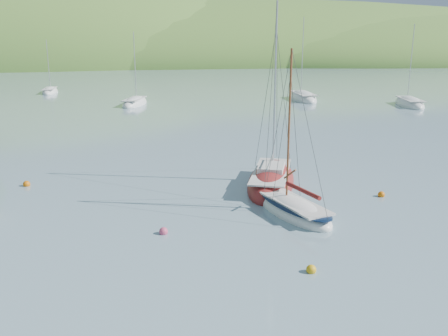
{
  "coord_description": "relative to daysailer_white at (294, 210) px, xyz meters",
  "views": [
    {
      "loc": [
        -2.55,
        -20.65,
        9.85
      ],
      "look_at": [
        1.37,
        8.0,
        1.92
      ],
      "focal_mm": 40.0,
      "sensor_mm": 36.0,
      "label": 1
    }
  ],
  "objects": [
    {
      "name": "distant_sloop_a",
      "position": [
        -10.36,
        44.78,
        -0.04
      ],
      "size": [
        4.47,
        7.92,
        10.71
      ],
      "rotation": [
        0.0,
        0.0,
        -0.26
      ],
      "color": "white",
      "rests_on": "ground"
    },
    {
      "name": "shoreline_hills",
      "position": [
        -14.55,
        167.57,
        -0.22
      ],
      "size": [
        690.0,
        135.0,
        56.0
      ],
      "color": "#436F2A",
      "rests_on": "ground"
    },
    {
      "name": "ground",
      "position": [
        -4.89,
        -4.86,
        -0.22
      ],
      "size": [
        700.0,
        700.0,
        0.0
      ],
      "primitive_type": "plane",
      "color": "gray",
      "rests_on": "ground"
    },
    {
      "name": "mooring_buoys",
      "position": [
        -5.3,
        0.51,
        -0.1
      ],
      "size": [
        22.71,
        14.85,
        0.46
      ],
      "color": "gold",
      "rests_on": "ground"
    },
    {
      "name": "distant_sloop_d",
      "position": [
        27.14,
        38.85,
        -0.02
      ],
      "size": [
        4.18,
        8.63,
        11.82
      ],
      "rotation": [
        0.0,
        0.0,
        -0.16
      ],
      "color": "white",
      "rests_on": "ground"
    },
    {
      "name": "daysailer_white",
      "position": [
        0.0,
        0.0,
        0.0
      ],
      "size": [
        4.21,
        6.69,
        9.66
      ],
      "rotation": [
        0.0,
        0.0,
        0.33
      ],
      "color": "white",
      "rests_on": "ground"
    },
    {
      "name": "sloop_red",
      "position": [
        -0.06,
        5.38,
        0.01
      ],
      "size": [
        5.55,
        9.11,
        12.74
      ],
      "rotation": [
        0.0,
        0.0,
        -0.32
      ],
      "color": "maroon",
      "rests_on": "ground"
    },
    {
      "name": "distant_sloop_c",
      "position": [
        -24.84,
        60.9,
        -0.05
      ],
      "size": [
        2.54,
        6.64,
        9.37
      ],
      "rotation": [
        0.0,
        0.0,
        0.04
      ],
      "color": "white",
      "rests_on": "ground"
    },
    {
      "name": "distant_sloop_b",
      "position": [
        14.31,
        46.66,
        -0.01
      ],
      "size": [
        3.21,
        9.1,
        12.98
      ],
      "rotation": [
        0.0,
        0.0,
        -0.0
      ],
      "color": "white",
      "rests_on": "ground"
    }
  ]
}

